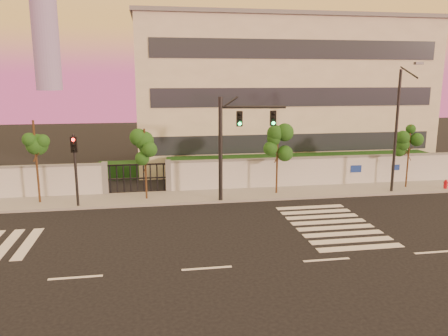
{
  "coord_description": "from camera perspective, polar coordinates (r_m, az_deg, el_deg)",
  "views": [
    {
      "loc": [
        -1.98,
        -16.01,
        7.38
      ],
      "look_at": [
        1.69,
        6.0,
        2.79
      ],
      "focal_mm": 35.0,
      "sensor_mm": 36.0,
      "label": 1
    }
  ],
  "objects": [
    {
      "name": "road_markings",
      "position": [
        21.1,
        -7.88,
        -8.94
      ],
      "size": [
        57.0,
        7.62,
        0.02
      ],
      "color": "silver",
      "rests_on": "ground"
    },
    {
      "name": "street_tree_d",
      "position": [
        26.66,
        -10.25,
        2.57
      ],
      "size": [
        1.45,
        1.15,
        4.45
      ],
      "color": "#382314",
      "rests_on": "ground"
    },
    {
      "name": "ground",
      "position": [
        17.74,
        -2.25,
        -12.98
      ],
      "size": [
        120.0,
        120.0,
        0.0
      ],
      "primitive_type": "plane",
      "color": "black",
      "rests_on": "ground"
    },
    {
      "name": "institutional_building",
      "position": [
        39.57,
        6.74,
        9.77
      ],
      "size": [
        24.4,
        12.4,
        12.25
      ],
      "color": "beige",
      "rests_on": "ground"
    },
    {
      "name": "perimeter_wall",
      "position": [
        28.78,
        -5.09,
        -1.09
      ],
      "size": [
        60.0,
        0.36,
        2.2
      ],
      "color": "#B7BABF",
      "rests_on": "ground"
    },
    {
      "name": "traffic_signal_main",
      "position": [
        25.91,
        1.29,
        4.13
      ],
      "size": [
        4.0,
        0.73,
        6.33
      ],
      "rotation": [
        0.0,
        0.0,
        -0.15
      ],
      "color": "black",
      "rests_on": "ground"
    },
    {
      "name": "street_tree_c",
      "position": [
        27.62,
        -23.41,
        3.01
      ],
      "size": [
        1.54,
        1.22,
        5.03
      ],
      "color": "#382314",
      "rests_on": "ground"
    },
    {
      "name": "street_tree_f",
      "position": [
        31.63,
        23.08,
        3.08
      ],
      "size": [
        1.34,
        1.07,
        4.34
      ],
      "color": "#382314",
      "rests_on": "ground"
    },
    {
      "name": "fire_hydrant",
      "position": [
        32.74,
        26.95,
        -2.01
      ],
      "size": [
        0.29,
        0.28,
        0.76
      ],
      "rotation": [
        0.0,
        0.0,
        0.14
      ],
      "color": "#AD0B17",
      "rests_on": "ground"
    },
    {
      "name": "street_tree_e",
      "position": [
        27.77,
        7.03,
        2.91
      ],
      "size": [
        1.47,
        1.17,
        4.37
      ],
      "color": "#382314",
      "rests_on": "ground"
    },
    {
      "name": "sidewalk",
      "position": [
        27.57,
        -5.02,
        -3.79
      ],
      "size": [
        60.0,
        3.0,
        0.15
      ],
      "primitive_type": "cube",
      "color": "gray",
      "rests_on": "ground"
    },
    {
      "name": "hedge_row",
      "position": [
        31.59,
        -3.55,
        -0.39
      ],
      "size": [
        41.0,
        4.25,
        1.8
      ],
      "color": "black",
      "rests_on": "ground"
    },
    {
      "name": "traffic_signal_secondary",
      "position": [
        26.17,
        -18.88,
        0.77
      ],
      "size": [
        0.34,
        0.33,
        4.31
      ],
      "rotation": [
        0.0,
        0.0,
        0.26
      ],
      "color": "black",
      "rests_on": "ground"
    },
    {
      "name": "streetlight_east",
      "position": [
        29.77,
        21.78,
        5.23
      ],
      "size": [
        0.5,
        2.0,
        8.31
      ],
      "color": "black",
      "rests_on": "ground"
    }
  ]
}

